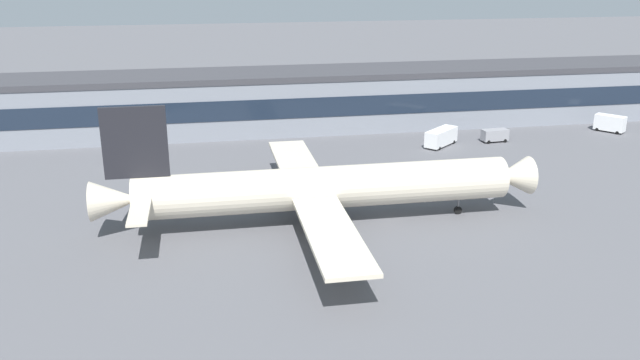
% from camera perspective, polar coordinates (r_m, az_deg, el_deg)
% --- Properties ---
extents(ground_plane, '(600.00, 600.00, 0.00)m').
position_cam_1_polar(ground_plane, '(93.68, 5.78, -3.39)').
color(ground_plane, '#56565B').
extents(terminal_building, '(186.95, 16.49, 12.48)m').
position_cam_1_polar(terminal_building, '(142.67, -0.21, 7.03)').
color(terminal_building, gray).
rests_on(terminal_building, ground_plane).
extents(airliner, '(60.89, 51.98, 17.49)m').
position_cam_1_polar(airliner, '(89.88, -0.10, -0.69)').
color(airliner, beige).
rests_on(airliner, ground_plane).
extents(crew_van, '(5.36, 2.63, 2.55)m').
position_cam_1_polar(crew_van, '(136.56, 14.85, 3.80)').
color(crew_van, gray).
rests_on(crew_van, ground_plane).
extents(stair_truck, '(5.54, 6.23, 3.55)m').
position_cam_1_polar(stair_truck, '(152.67, 23.77, 4.57)').
color(stair_truck, white).
rests_on(stair_truck, ground_plane).
extents(pushback_tractor, '(5.27, 5.19, 1.75)m').
position_cam_1_polar(pushback_tractor, '(123.08, -16.58, 1.84)').
color(pushback_tractor, white).
rests_on(pushback_tractor, ground_plane).
extents(fuel_truck, '(8.17, 7.63, 3.35)m').
position_cam_1_polar(fuel_truck, '(131.08, 10.41, 3.71)').
color(fuel_truck, white).
rests_on(fuel_truck, ground_plane).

